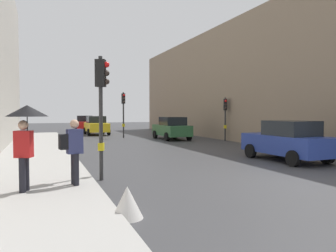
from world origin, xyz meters
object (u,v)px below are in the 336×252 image
object	(u,v)px
pedestrian_with_umbrella	(26,124)
traffic_light_far_median	(123,106)
car_yellow_taxi	(96,125)
warning_sign_triangle	(127,202)
car_green_estate	(172,128)
traffic_light_near_right	(101,95)
car_blue_van	(288,141)
pedestrian_with_grey_backpack	(73,148)
car_red_sedan	(85,124)
traffic_light_mid_street	(225,111)

from	to	relation	value
pedestrian_with_umbrella	traffic_light_far_median	bearing A→B (deg)	69.22
car_yellow_taxi	warning_sign_triangle	bearing A→B (deg)	-97.52
car_green_estate	pedestrian_with_umbrella	distance (m)	17.87
traffic_light_near_right	car_yellow_taxi	distance (m)	21.39
car_blue_van	pedestrian_with_grey_backpack	world-z (taller)	pedestrian_with_grey_backpack
car_blue_van	warning_sign_triangle	size ratio (longest dim) A/B	6.52
car_blue_van	car_red_sedan	xyz separation A→B (m)	(-5.60, 25.15, 0.00)
car_yellow_taxi	pedestrian_with_grey_backpack	bearing A→B (deg)	-100.44
traffic_light_mid_street	traffic_light_near_right	bearing A→B (deg)	-135.67
traffic_light_near_right	car_red_sedan	distance (m)	26.49
car_blue_van	car_red_sedan	distance (m)	25.76
pedestrian_with_grey_backpack	warning_sign_triangle	distance (m)	2.99
car_yellow_taxi	pedestrian_with_umbrella	xyz separation A→B (m)	(-5.22, -22.52, 0.96)
car_green_estate	car_red_sedan	bearing A→B (deg)	111.59
pedestrian_with_umbrella	pedestrian_with_grey_backpack	size ratio (longest dim) A/B	1.21
car_red_sedan	car_yellow_taxi	bearing A→B (deg)	-85.09
car_blue_van	car_yellow_taxi	bearing A→B (deg)	104.50
car_green_estate	car_red_sedan	distance (m)	13.84
traffic_light_mid_street	pedestrian_with_umbrella	bearing A→B (deg)	-137.09
car_yellow_taxi	car_blue_van	bearing A→B (deg)	-75.50
traffic_light_near_right	pedestrian_with_umbrella	distance (m)	2.67
car_red_sedan	traffic_light_far_median	bearing A→B (deg)	-79.27
traffic_light_near_right	traffic_light_far_median	bearing A→B (deg)	74.17
traffic_light_far_median	car_green_estate	world-z (taller)	traffic_light_far_median
traffic_light_mid_street	car_red_sedan	size ratio (longest dim) A/B	0.74
car_green_estate	warning_sign_triangle	world-z (taller)	car_green_estate
car_yellow_taxi	pedestrian_with_umbrella	world-z (taller)	pedestrian_with_umbrella
pedestrian_with_umbrella	pedestrian_with_grey_backpack	world-z (taller)	pedestrian_with_umbrella
car_red_sedan	pedestrian_with_umbrella	world-z (taller)	pedestrian_with_umbrella
traffic_light_mid_street	pedestrian_with_umbrella	world-z (taller)	traffic_light_mid_street
traffic_light_mid_street	car_yellow_taxi	distance (m)	13.08
traffic_light_near_right	warning_sign_triangle	world-z (taller)	traffic_light_near_right
car_red_sedan	pedestrian_with_umbrella	xyz separation A→B (m)	(-4.78, -27.73, 0.96)
pedestrian_with_umbrella	car_blue_van	bearing A→B (deg)	13.98
car_yellow_taxi	car_red_sedan	size ratio (longest dim) A/B	0.97
pedestrian_with_grey_backpack	car_blue_van	bearing A→B (deg)	13.65
traffic_light_far_median	pedestrian_with_umbrella	world-z (taller)	traffic_light_far_median
car_green_estate	car_yellow_taxi	size ratio (longest dim) A/B	1.00
traffic_light_far_median	car_yellow_taxi	distance (m)	5.39
traffic_light_far_median	car_green_estate	xyz separation A→B (m)	(3.18, -2.77, -1.72)
traffic_light_far_median	car_yellow_taxi	world-z (taller)	traffic_light_far_median
car_green_estate	car_blue_van	bearing A→B (deg)	-87.62
car_red_sedan	warning_sign_triangle	bearing A→B (deg)	-95.39
car_green_estate	car_blue_van	xyz separation A→B (m)	(0.51, -12.28, 0.00)
warning_sign_triangle	traffic_light_near_right	bearing A→B (deg)	87.51
car_yellow_taxi	car_blue_van	world-z (taller)	same
traffic_light_near_right	car_yellow_taxi	xyz separation A→B (m)	(3.13, 21.08, -1.78)
traffic_light_mid_street	car_green_estate	xyz separation A→B (m)	(-3.16, 2.75, -1.34)
pedestrian_with_umbrella	car_red_sedan	bearing A→B (deg)	80.23
traffic_light_far_median	car_yellow_taxi	bearing A→B (deg)	106.69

